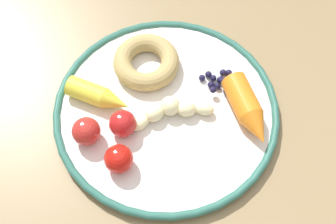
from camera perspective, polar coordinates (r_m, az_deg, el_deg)
The scene contains 10 objects.
dining_table at distance 0.85m, azimuth 3.85°, elevation -3.68°, with size 1.06×0.97×0.77m.
plate at distance 0.76m, azimuth -0.00°, elevation -0.11°, with size 0.35×0.35×0.02m.
banana at distance 0.75m, azimuth 0.54°, elevation 0.11°, with size 0.12×0.07×0.03m.
carrot_orange at distance 0.75m, azimuth 9.41°, elevation 0.18°, with size 0.09×0.12×0.04m.
carrot_yellow at distance 0.76m, azimuth -7.74°, elevation 1.81°, with size 0.11×0.06×0.03m.
donut at distance 0.79m, azimuth -2.28°, elevation 5.73°, with size 0.11×0.11×0.03m, color tan.
blueberry_pile at distance 0.79m, azimuth 5.92°, elevation 3.59°, with size 0.05×0.05×0.02m.
tomato_near at distance 0.71m, azimuth -5.43°, elevation -5.41°, with size 0.04×0.04×0.04m, color red.
tomato_mid at distance 0.73m, azimuth -4.99°, elevation -1.35°, with size 0.04×0.04×0.04m, color red.
tomato_far at distance 0.73m, azimuth -9.14°, elevation -2.24°, with size 0.04×0.04×0.04m, color red.
Camera 1 is at (0.00, 0.37, 1.45)m, focal length 53.10 mm.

